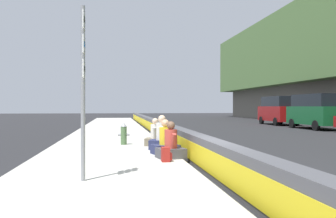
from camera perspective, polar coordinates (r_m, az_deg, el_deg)
ground_plane at (r=9.20m, az=7.07°, el=-10.05°), size 160.00×160.00×0.00m
sidewalk_strip at (r=8.88m, az=-9.93°, el=-9.97°), size 80.00×4.40×0.14m
jersey_barrier at (r=9.13m, az=7.05°, el=-7.44°), size 76.00×0.45×0.85m
route_sign_post at (r=7.75m, az=-13.05°, el=4.56°), size 0.44×0.09×3.60m
fire_hydrant at (r=14.80m, az=-6.90°, el=-3.78°), size 0.26×0.46×0.88m
seated_person_foreground at (r=10.89m, az=0.44°, el=-5.86°), size 0.81×0.90×1.09m
seated_person_middle at (r=11.80m, az=-0.41°, el=-5.34°), size 0.85×0.94×1.11m
seated_person_rear at (r=13.17m, az=-0.94°, el=-4.60°), size 0.93×1.03×1.22m
seated_person_far at (r=14.34m, az=-1.99°, el=-4.37°), size 0.82×0.91×1.07m
backpack at (r=10.22m, az=-0.32°, el=-7.10°), size 0.32×0.28×0.40m
parked_car_fourth at (r=28.80m, az=21.97°, el=-0.24°), size 5.14×2.18×2.56m
parked_car_midline at (r=34.45m, az=16.81°, el=-0.12°), size 5.14×2.18×2.56m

